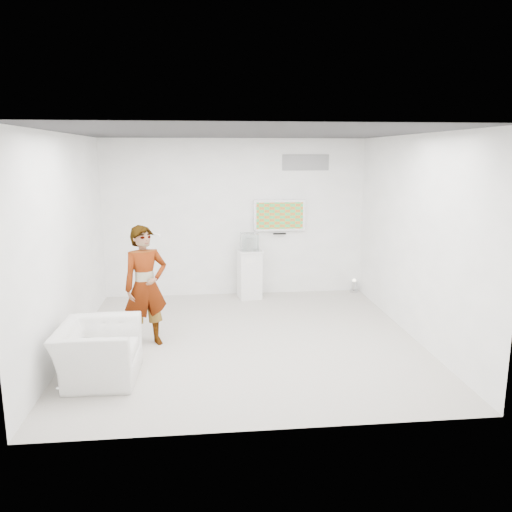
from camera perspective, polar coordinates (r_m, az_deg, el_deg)
name	(u,v)px	position (r m, az deg, el deg)	size (l,w,h in m)	color
room	(246,240)	(7.14, -1.12, 1.79)	(5.01, 5.01, 3.00)	#A5A197
tv	(279,215)	(9.64, 2.69, 4.66)	(1.00, 0.08, 0.60)	silver
logo_decal	(306,163)	(9.69, 5.69, 10.59)	(0.90, 0.02, 0.30)	gray
person	(146,286)	(7.26, -12.51, -3.41)	(0.64, 0.42, 1.74)	silver
armchair	(98,352)	(6.50, -17.59, -10.39)	(1.05, 0.92, 0.68)	silver
pedestal	(249,274)	(9.51, -0.76, -2.07)	(0.45, 0.45, 0.93)	white
floor_uplight	(354,286)	(10.15, 11.14, -3.37)	(0.17, 0.17, 0.26)	silver
vitrine	(249,242)	(9.38, -0.77, 1.64)	(0.32, 0.32, 0.32)	white
console	(249,244)	(9.39, -0.77, 1.34)	(0.05, 0.16, 0.22)	white
wii_remote	(157,235)	(7.33, -11.28, 2.37)	(0.03, 0.13, 0.03)	white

